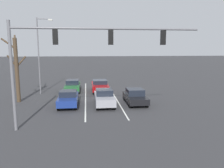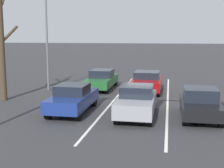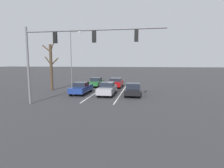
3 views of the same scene
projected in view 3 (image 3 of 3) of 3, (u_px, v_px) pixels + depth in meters
ground_plane at (115, 87)px, 27.67m from camera, size 240.00×240.00×0.00m
lane_stripe_left_divider at (124, 90)px, 24.61m from camera, size 0.12×17.70×0.01m
lane_stripe_center_divider at (101, 89)px, 25.16m from camera, size 0.12×17.70×0.01m
car_gray_midlane_front at (107, 89)px, 20.50m from camera, size 1.71×4.21×1.54m
car_black_leftlane_front at (133, 89)px, 20.32m from camera, size 1.77×4.01×1.44m
car_navy_rightlane_front at (81, 88)px, 21.34m from camera, size 1.72×4.28×1.45m
car_darkgreen_rightlane_second at (96, 82)px, 28.21m from camera, size 1.74×4.62×1.42m
car_maroon_midlane_second at (116, 83)px, 27.07m from camera, size 1.93×4.41×1.43m
traffic_signal_gantry at (69, 46)px, 14.98m from camera, size 12.16×0.37×6.97m
street_lamp_right_shoulder at (72, 55)px, 27.09m from camera, size 1.76×0.24×8.65m
bare_tree_near at (51, 65)px, 23.98m from camera, size 2.19×2.18×6.65m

